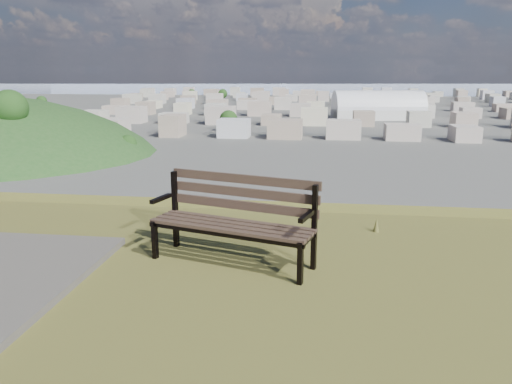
# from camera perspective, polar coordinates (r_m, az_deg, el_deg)

# --- Properties ---
(park_bench) EXTENTS (1.82, 1.03, 0.91)m
(park_bench) POSITION_cam_1_polar(r_m,az_deg,el_deg) (5.27, -2.37, -2.63)
(park_bench) COLOR #473129
(park_bench) RESTS_ON hilltop_mesa
(arena) EXTENTS (52.60, 29.27, 20.99)m
(arena) POSITION_cam_1_polar(r_m,az_deg,el_deg) (293.21, 13.73, 9.07)
(arena) COLOR silver
(arena) RESTS_ON ground
(city_blocks) EXTENTS (395.00, 361.00, 7.00)m
(city_blocks) POSITION_cam_1_polar(r_m,az_deg,el_deg) (398.14, 7.31, 10.28)
(city_blocks) COLOR beige
(city_blocks) RESTS_ON ground
(city_trees) EXTENTS (406.52, 387.20, 9.98)m
(city_trees) POSITION_cam_1_polar(r_m,az_deg,el_deg) (323.97, 2.50, 9.83)
(city_trees) COLOR #322519
(city_trees) RESTS_ON ground
(bay_water) EXTENTS (2400.00, 700.00, 0.12)m
(bay_water) POSITION_cam_1_polar(r_m,az_deg,el_deg) (903.40, 7.50, 11.94)
(bay_water) COLOR #7F8CA2
(bay_water) RESTS_ON ground
(far_hills) EXTENTS (2050.00, 340.00, 60.00)m
(far_hills) POSITION_cam_1_polar(r_m,az_deg,el_deg) (1407.31, 5.04, 13.66)
(far_hills) COLOR #A3AFCA
(far_hills) RESTS_ON ground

